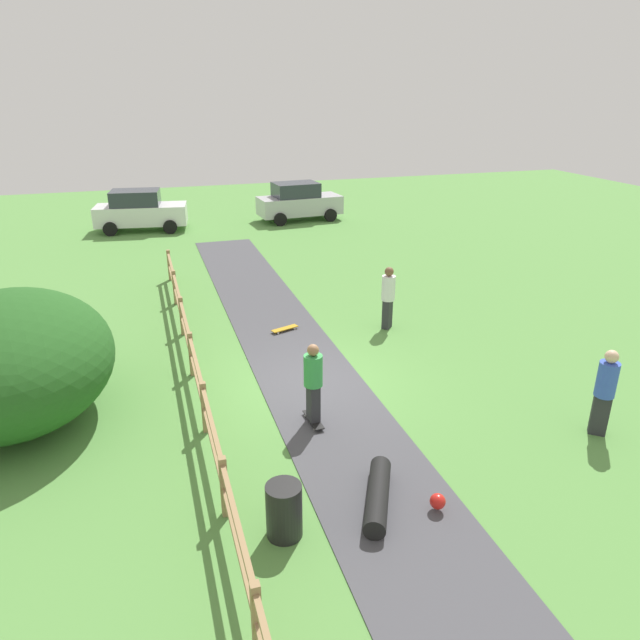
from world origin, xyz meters
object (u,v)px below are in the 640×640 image
Objects in this scene: bystander_blue at (605,388)px; trash_bin at (284,511)px; bush_large at (11,360)px; parked_car_silver at (299,202)px; skateboard_loose at (285,329)px; bystander_white at (388,295)px; parked_car_white at (140,211)px; skater_fallen at (382,496)px; skater_riding at (313,380)px.

trash_bin is at bearing -172.46° from bystander_blue.
bush_large is 1.11× the size of parked_car_silver.
skateboard_loose is at bearing 24.23° from bush_large.
parked_car_white reaches higher than bystander_white.
parked_car_silver is (-0.39, 20.96, -0.05)m from bystander_blue.
bystander_white is (9.21, 2.25, -0.34)m from bush_large.
parked_car_white is (2.81, 16.94, -0.38)m from bush_large.
bush_large reaches higher than bystander_white.
skateboard_loose is 0.45× the size of bystander_white.
skater_fallen is at bearing 5.33° from trash_bin.
parked_car_silver is (4.55, 21.68, 0.76)m from skater_fallen.
skater_riding is 2.14× the size of skateboard_loose.
parked_car_white is at bearing 113.53° from bystander_white.
trash_bin is 8.65m from bystander_white.
parked_car_white reaches higher than skater_riding.
bystander_blue is at bearing -88.93° from parked_car_silver.
bush_large is 6.65m from trash_bin.
skater_fallen is at bearing -101.85° from parked_car_silver.
bystander_blue is (1.82, -6.29, 0.01)m from bystander_white.
parked_car_silver reaches higher than bystander_blue.
bystander_blue reaches higher than bystander_white.
bystander_blue is (6.64, 0.88, 0.56)m from trash_bin.
bystander_white reaches higher than trash_bin.
bystander_blue is 0.42× the size of parked_car_silver.
skater_fallen is 7.72m from bystander_white.
bystander_blue is 0.41× the size of parked_car_white.
parked_car_silver is (4.90, 18.93, -0.04)m from skater_riding.
trash_bin is 3.25m from skater_riding.
trash_bin is at bearing -174.67° from skater_fallen.
skateboard_loose is at bearing 75.87° from trash_bin.
skater_riding is 0.97× the size of bystander_white.
trash_bin is at bearing -85.87° from parked_car_white.
bush_large is 7.07m from skateboard_loose.
skateboard_loose is (1.96, 7.77, -0.36)m from trash_bin.
bystander_blue is (4.68, -6.89, 0.92)m from skateboard_loose.
trash_bin is 21.91m from parked_car_white.
skater_riding is (5.73, -2.01, -0.34)m from bush_large.
trash_bin is 0.53× the size of skater_fallen.
skater_riding is 19.16m from parked_car_white.
skater_fallen is at bearing -114.03° from bystander_white.
skater_fallen is 21.95m from parked_car_white.
parked_car_white reaches higher than bystander_blue.
trash_bin reaches higher than skateboard_loose.
skater_fallen is (1.69, 0.16, -0.25)m from trash_bin.
parked_car_silver is at bearing 84.45° from bystander_white.
parked_car_white is at bearing 104.08° from skateboard_loose.
bystander_white is at bearing 56.09° from trash_bin.
bush_large is 2.71× the size of skater_riding.
bush_large is 7.81m from skater_fallen.
bush_large reaches higher than skater_riding.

